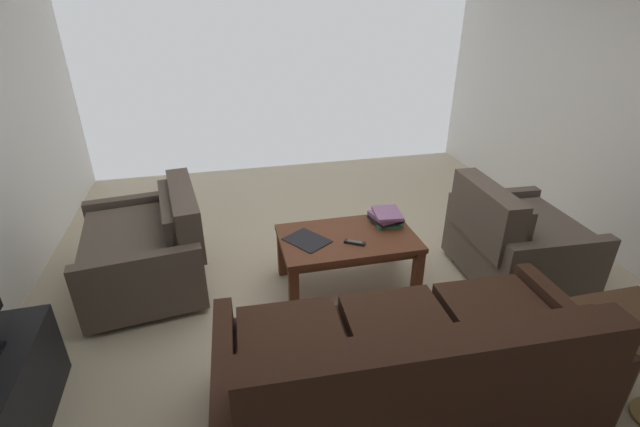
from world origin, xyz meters
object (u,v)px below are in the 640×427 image
(coffee_table, at_px, (348,244))
(end_table, at_px, (634,333))
(loose_magazine, at_px, (307,240))
(book_stack, at_px, (386,217))
(sofa_main, at_px, (409,369))
(tv_remote, at_px, (355,243))
(loveseat_near, at_px, (149,246))
(armchair_side, at_px, (513,241))

(coffee_table, bearing_deg, end_table, 129.76)
(loose_magazine, bearing_deg, book_stack, 157.35)
(sofa_main, relative_size, tv_remote, 12.87)
(loveseat_near, distance_m, loose_magazine, 1.28)
(sofa_main, xyz_separation_m, tv_remote, (-0.06, -1.16, 0.11))
(coffee_table, relative_size, loose_magazine, 3.35)
(coffee_table, height_order, tv_remote, tv_remote)
(tv_remote, bearing_deg, book_stack, -143.14)
(sofa_main, bearing_deg, armchair_side, -142.25)
(sofa_main, height_order, loose_magazine, sofa_main)
(end_table, bearing_deg, armchair_side, -96.02)
(end_table, distance_m, tv_remote, 1.77)
(loveseat_near, bearing_deg, sofa_main, 131.43)
(end_table, height_order, loose_magazine, end_table)
(end_table, height_order, tv_remote, end_table)
(end_table, bearing_deg, tv_remote, -48.10)
(end_table, xyz_separation_m, book_stack, (0.83, -1.58, 0.03))
(loveseat_near, distance_m, armchair_side, 2.92)
(coffee_table, bearing_deg, loveseat_near, -14.87)
(book_stack, bearing_deg, tv_remote, 36.86)
(coffee_table, distance_m, loose_magazine, 0.33)
(tv_remote, bearing_deg, loveseat_near, -18.91)
(end_table, bearing_deg, book_stack, -62.12)
(tv_remote, xyz_separation_m, loose_magazine, (0.34, -0.13, -0.01))
(book_stack, bearing_deg, coffee_table, 20.47)
(tv_remote, relative_size, loose_magazine, 0.50)
(loveseat_near, xyz_separation_m, book_stack, (-1.89, 0.27, 0.17))
(book_stack, height_order, loose_magazine, book_stack)
(loose_magazine, bearing_deg, coffee_table, 145.81)
(end_table, relative_size, armchair_side, 0.57)
(coffee_table, bearing_deg, sofa_main, 88.20)
(end_table, relative_size, loose_magazine, 1.87)
(end_table, relative_size, book_stack, 1.99)
(end_table, bearing_deg, sofa_main, -7.25)
(sofa_main, height_order, armchair_side, armchair_side)
(end_table, bearing_deg, loveseat_near, -34.08)
(end_table, bearing_deg, coffee_table, -50.24)
(armchair_side, height_order, tv_remote, armchair_side)
(loveseat_near, height_order, book_stack, loveseat_near)
(sofa_main, xyz_separation_m, book_stack, (-0.40, -1.42, 0.16))
(sofa_main, relative_size, book_stack, 6.89)
(coffee_table, height_order, armchair_side, armchair_side)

